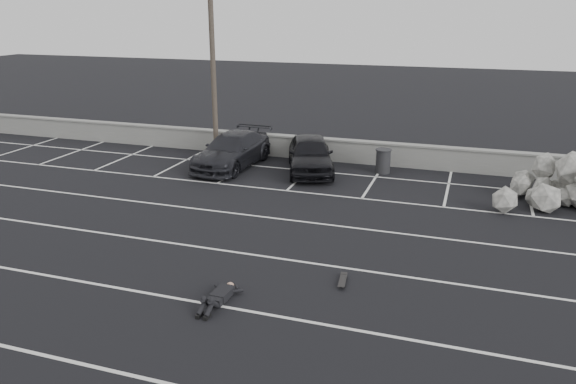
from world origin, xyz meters
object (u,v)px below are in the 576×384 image
(skateboard, at_px, (343,281))
(car_left, at_px, (310,154))
(utility_pole, at_px, (213,58))
(trash_bin, at_px, (383,161))
(person, at_px, (222,290))
(car_right, at_px, (232,150))

(skateboard, bearing_deg, car_left, 103.67)
(utility_pole, xyz_separation_m, trash_bin, (8.18, -0.47, -4.09))
(car_left, bearing_deg, utility_pole, 146.73)
(utility_pole, distance_m, skateboard, 14.93)
(person, height_order, skateboard, person)
(utility_pole, height_order, skateboard, utility_pole)
(car_right, relative_size, trash_bin, 4.87)
(car_left, bearing_deg, trash_bin, -4.31)
(utility_pole, distance_m, person, 14.93)
(car_right, relative_size, skateboard, 7.13)
(trash_bin, xyz_separation_m, skateboard, (0.72, -10.61, -0.47))
(car_left, xyz_separation_m, trash_bin, (3.06, 0.81, -0.26))
(trash_bin, height_order, person, trash_bin)
(utility_pole, bearing_deg, person, -63.95)
(utility_pole, xyz_separation_m, person, (6.26, -12.81, -4.41))
(car_left, relative_size, skateboard, 6.46)
(car_right, xyz_separation_m, utility_pole, (-1.57, 1.61, 3.88))
(car_right, height_order, utility_pole, utility_pole)
(car_left, relative_size, car_right, 0.91)
(car_right, height_order, person, car_right)
(car_left, distance_m, skateboard, 10.53)
(skateboard, bearing_deg, utility_pole, 121.35)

